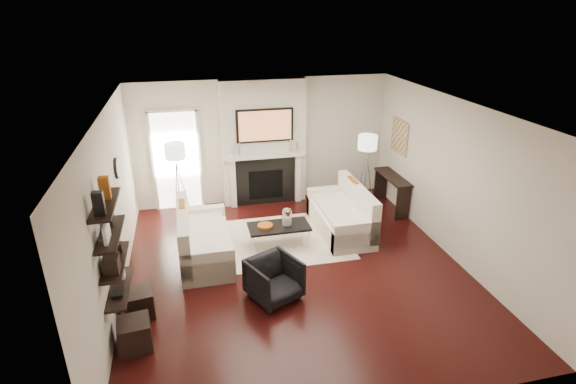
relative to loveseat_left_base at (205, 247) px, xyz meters
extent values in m
plane|color=black|center=(1.45, -0.71, -0.21)|extent=(6.00, 6.00, 0.00)
plane|color=white|center=(1.45, -0.71, 2.49)|extent=(6.00, 6.00, 0.00)
plane|color=silver|center=(1.45, 2.29, 1.14)|extent=(5.50, 0.00, 5.50)
plane|color=silver|center=(1.45, -3.71, 1.14)|extent=(5.50, 0.00, 5.50)
plane|color=silver|center=(-1.30, -0.71, 1.14)|extent=(0.00, 6.00, 6.00)
plane|color=silver|center=(4.20, -0.71, 1.14)|extent=(0.00, 6.00, 6.00)
cube|color=silver|center=(1.45, 2.17, 1.14)|extent=(1.80, 0.25, 2.70)
cube|color=black|center=(1.45, 2.03, 0.31)|extent=(1.30, 0.02, 1.04)
cube|color=black|center=(1.45, 2.03, 0.24)|extent=(0.75, 0.02, 0.65)
cube|color=white|center=(0.73, 2.00, 0.34)|extent=(0.12, 0.08, 1.10)
cube|color=white|center=(2.17, 2.00, 0.34)|extent=(0.12, 0.08, 1.10)
cube|color=white|center=(1.45, 1.98, 0.91)|extent=(1.70, 0.18, 0.07)
cube|color=black|center=(1.45, 2.01, 1.57)|extent=(1.20, 0.06, 0.70)
cube|color=#BF723F|center=(1.45, 1.98, 1.57)|extent=(1.10, 0.00, 0.62)
cylinder|color=silver|center=(0.90, 1.99, 1.09)|extent=(0.04, 0.04, 0.30)
cylinder|color=silver|center=(0.77, 1.99, 1.06)|extent=(0.04, 0.04, 0.24)
cylinder|color=silver|center=(2.00, 1.99, 1.09)|extent=(0.04, 0.04, 0.30)
cylinder|color=silver|center=(2.13, 1.99, 1.06)|extent=(0.04, 0.04, 0.24)
cube|color=white|center=(-0.40, 2.27, 0.84)|extent=(0.90, 0.02, 2.10)
cube|color=white|center=(-0.88, 2.25, 0.84)|extent=(0.06, 0.06, 2.16)
cube|color=white|center=(0.08, 2.25, 0.84)|extent=(0.06, 0.06, 2.16)
cube|color=white|center=(-0.40, 2.25, 1.92)|extent=(1.02, 0.06, 0.06)
cube|color=beige|center=(1.32, 0.32, -0.20)|extent=(2.60, 2.00, 0.01)
cube|color=white|center=(0.00, 0.00, 0.00)|extent=(0.85, 1.80, 0.42)
cube|color=white|center=(-0.33, 0.00, 0.32)|extent=(0.18, 1.80, 0.80)
cube|color=white|center=(0.00, -0.81, 0.09)|extent=(0.85, 0.18, 0.60)
cube|color=white|center=(0.00, 0.81, 0.09)|extent=(0.85, 0.18, 0.60)
cube|color=white|center=(0.05, 0.00, 0.26)|extent=(0.63, 1.44, 0.10)
cube|color=#9F5213|center=(-0.33, 0.30, 0.52)|extent=(0.10, 0.42, 0.42)
cube|color=black|center=(-0.33, -0.30, 0.51)|extent=(0.10, 0.40, 0.40)
cube|color=white|center=(2.60, 0.39, 0.00)|extent=(0.85, 1.80, 0.42)
cube|color=white|center=(2.94, 0.39, 0.32)|extent=(0.18, 1.80, 0.80)
cube|color=white|center=(2.60, -0.42, 0.09)|extent=(0.85, 0.18, 0.60)
cube|color=white|center=(2.60, 1.20, 0.09)|extent=(0.85, 0.18, 0.60)
cube|color=white|center=(2.55, 0.39, 0.26)|extent=(0.63, 1.44, 0.10)
cube|color=#9F5213|center=(2.94, 0.69, 0.52)|extent=(0.10, 0.42, 0.42)
cube|color=black|center=(2.94, 0.09, 0.51)|extent=(0.10, 0.40, 0.40)
cube|color=black|center=(1.33, 0.10, 0.19)|extent=(1.10, 0.55, 0.04)
cylinder|color=silver|center=(0.83, -0.12, -0.02)|extent=(0.02, 0.02, 0.38)
cylinder|color=silver|center=(1.83, -0.12, -0.02)|extent=(0.02, 0.02, 0.38)
cylinder|color=silver|center=(0.83, 0.32, -0.02)|extent=(0.02, 0.02, 0.38)
cylinder|color=silver|center=(1.83, 0.32, -0.02)|extent=(0.02, 0.02, 0.38)
cylinder|color=white|center=(1.48, 0.10, 0.35)|extent=(0.18, 0.18, 0.31)
cylinder|color=white|center=(1.48, 0.10, 0.29)|extent=(0.11, 0.11, 0.16)
cylinder|color=#C36920|center=(1.08, 0.10, 0.24)|extent=(0.27, 0.27, 0.05)
imported|color=black|center=(0.93, -1.41, 0.14)|extent=(0.89, 0.87, 0.71)
cylinder|color=silver|center=(-0.40, 1.71, 0.39)|extent=(0.02, 0.02, 1.20)
cylinder|color=white|center=(-0.40, 1.71, 1.24)|extent=(0.40, 0.40, 0.30)
cylinder|color=silver|center=(-0.29, 1.71, 0.39)|extent=(0.25, 0.02, 1.23)
cylinder|color=silver|center=(-0.46, 1.81, 0.39)|extent=(0.14, 0.22, 1.23)
cylinder|color=silver|center=(-0.46, 1.62, 0.39)|extent=(0.14, 0.22, 1.23)
cylinder|color=silver|center=(3.50, 1.40, 0.39)|extent=(0.02, 0.02, 1.20)
cylinder|color=white|center=(3.50, 1.40, 1.24)|extent=(0.40, 0.40, 0.30)
cylinder|color=silver|center=(3.61, 1.40, 0.39)|extent=(0.25, 0.02, 1.23)
cylinder|color=silver|center=(3.44, 1.50, 0.39)|extent=(0.14, 0.22, 1.23)
cylinder|color=silver|center=(3.44, 1.31, 0.39)|extent=(0.14, 0.22, 1.23)
cube|color=black|center=(4.02, 1.15, 0.52)|extent=(0.35, 1.20, 0.04)
cube|color=black|center=(4.02, 0.60, 0.14)|extent=(0.30, 0.04, 0.71)
cube|color=black|center=(4.02, 1.70, 0.14)|extent=(0.30, 0.04, 0.71)
cube|color=tan|center=(4.18, 1.34, 1.34)|extent=(0.03, 0.70, 0.70)
cube|color=black|center=(-1.17, -1.71, 0.49)|extent=(0.25, 1.00, 0.03)
cube|color=black|center=(-1.17, -1.71, 0.89)|extent=(0.25, 1.00, 0.04)
cube|color=black|center=(-1.17, -1.71, 1.29)|extent=(0.25, 1.00, 0.04)
cube|color=black|center=(-1.17, -1.71, 1.69)|extent=(0.25, 1.00, 0.04)
cube|color=black|center=(-1.17, -2.04, 1.85)|extent=(0.12, 0.10, 0.28)
cube|color=#9F5213|center=(-1.17, -1.57, 1.85)|extent=(0.12, 0.10, 0.28)
cube|color=white|center=(-1.17, -1.90, 1.42)|extent=(0.04, 0.30, 0.22)
cube|color=black|center=(-1.17, -1.46, 1.40)|extent=(0.04, 0.22, 0.18)
cube|color=black|center=(-1.17, -1.96, 1.01)|extent=(0.18, 0.25, 0.20)
cube|color=black|center=(-1.17, -1.48, 0.97)|extent=(0.15, 0.12, 0.12)
cube|color=black|center=(-1.17, -1.87, 0.53)|extent=(0.14, 0.20, 0.05)
cube|color=white|center=(-1.17, -1.49, 0.60)|extent=(0.10, 0.10, 0.18)
cylinder|color=black|center=(-1.28, 0.19, 1.49)|extent=(0.04, 0.34, 0.34)
cylinder|color=white|center=(-1.26, 0.19, 1.49)|extent=(0.01, 0.29, 0.29)
cube|color=black|center=(-1.02, -1.39, -0.01)|extent=(0.46, 0.46, 0.40)
cube|color=black|center=(-1.02, -2.04, -0.01)|extent=(0.44, 0.44, 0.40)
camera|label=1|loc=(-0.14, -6.96, 3.91)|focal=28.00mm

